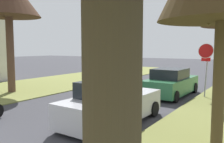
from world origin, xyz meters
name	(u,v)px	position (x,y,z in m)	size (l,w,h in m)	color
stop_sign_far	(206,59)	(3.99, 12.49, 2.16)	(0.81, 0.63, 2.93)	#9EA0A5
parked_sedan_silver	(112,104)	(2.21, 5.85, 0.72)	(2.04, 4.45, 1.57)	#BCBCC1
parked_sedan_green	(171,83)	(2.23, 12.01, 0.72)	(2.04, 4.45, 1.57)	#28663D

